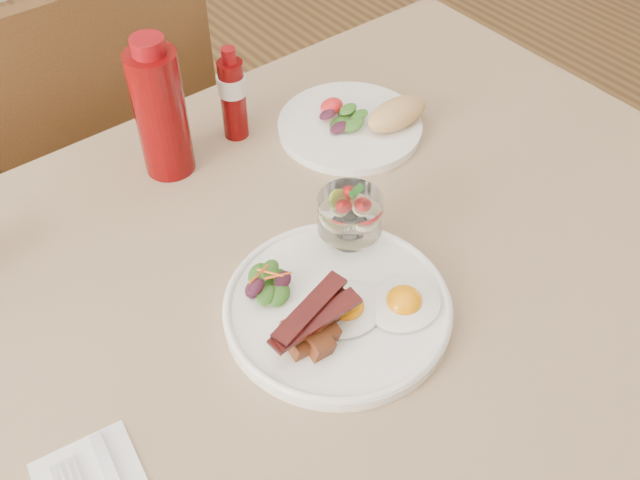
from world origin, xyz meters
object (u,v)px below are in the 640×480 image
table (297,325)px  ketchup_bottle (160,111)px  chair_far (102,158)px  main_plate (337,308)px  second_plate (361,122)px  hot_sauce_bottle (233,95)px  fruit_cup (350,214)px

table → ketchup_bottle: bearing=91.9°
table → chair_far: chair_far is taller
main_plate → second_plate: (0.26, 0.26, 0.01)m
table → hot_sauce_bottle: size_ratio=8.73×
main_plate → hot_sauce_bottle: size_ratio=1.84×
chair_far → main_plate: bearing=-89.0°
table → ketchup_bottle: ketchup_bottle is taller
ketchup_bottle → hot_sauce_bottle: ketchup_bottle is taller
second_plate → chair_far: bearing=120.0°
table → hot_sauce_bottle: hot_sauce_bottle is taller
fruit_cup → hot_sauce_bottle: bearing=86.5°
second_plate → ketchup_bottle: bearing=159.4°
chair_far → ketchup_bottle: (-0.01, -0.37, 0.33)m
chair_far → main_plate: size_ratio=3.32×
ketchup_bottle → hot_sauce_bottle: bearing=2.8°
table → second_plate: 0.35m
fruit_cup → second_plate: (0.18, 0.19, -0.05)m
table → second_plate: second_plate is taller
second_plate → ketchup_bottle: ketchup_bottle is taller
chair_far → hot_sauce_bottle: bearing=-72.8°
main_plate → hot_sauce_bottle: bearing=75.2°
hot_sauce_bottle → second_plate: bearing=-34.9°
table → second_plate: size_ratio=5.79×
chair_far → second_plate: 0.60m
table → hot_sauce_bottle: 0.36m
chair_far → second_plate: chair_far is taller
second_plate → ketchup_bottle: (-0.28, 0.11, 0.09)m
main_plate → ketchup_bottle: bearing=93.6°
table → main_plate: main_plate is taller
chair_far → main_plate: chair_far is taller
table → ketchup_bottle: size_ratio=6.17×
fruit_cup → chair_far: bearing=98.1°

